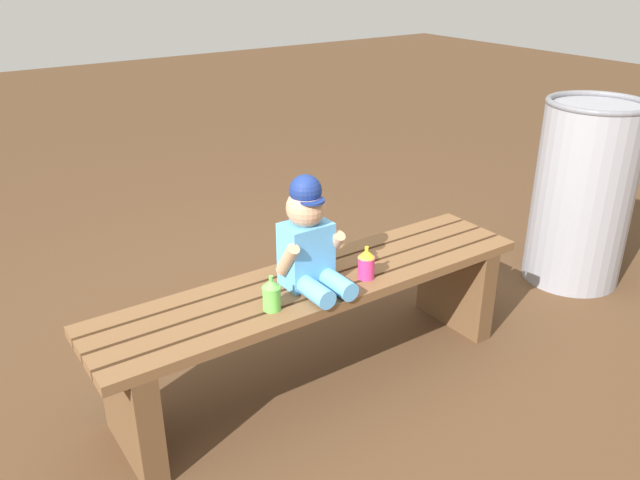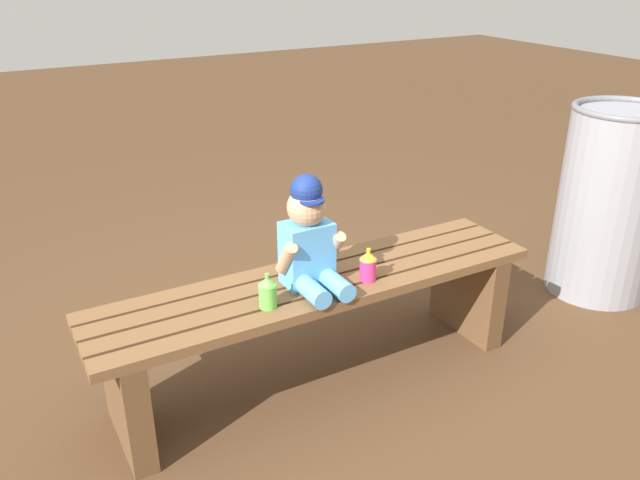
# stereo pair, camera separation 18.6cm
# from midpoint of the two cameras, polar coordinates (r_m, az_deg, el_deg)

# --- Properties ---
(ground_plane) EXTENTS (16.00, 16.00, 0.00)m
(ground_plane) POSITION_cam_midpoint_polar(r_m,az_deg,el_deg) (2.56, -2.31, -12.09)
(ground_plane) COLOR #4C331E
(park_bench) EXTENTS (1.69, 0.38, 0.43)m
(park_bench) POSITION_cam_midpoint_polar(r_m,az_deg,el_deg) (2.40, -2.43, -6.37)
(park_bench) COLOR brown
(park_bench) RESTS_ON ground_plane
(child_figure) EXTENTS (0.23, 0.27, 0.40)m
(child_figure) POSITION_cam_midpoint_polar(r_m,az_deg,el_deg) (2.22, -3.41, 0.02)
(child_figure) COLOR #59A5E5
(child_figure) RESTS_ON park_bench
(sippy_cup_left) EXTENTS (0.06, 0.06, 0.12)m
(sippy_cup_left) POSITION_cam_midpoint_polar(r_m,az_deg,el_deg) (2.13, -6.82, -4.81)
(sippy_cup_left) COLOR #66CC4C
(sippy_cup_left) RESTS_ON park_bench
(sippy_cup_right) EXTENTS (0.06, 0.06, 0.12)m
(sippy_cup_right) POSITION_cam_midpoint_polar(r_m,az_deg,el_deg) (2.31, 1.82, -2.13)
(sippy_cup_right) COLOR #E5337F
(sippy_cup_right) RESTS_ON park_bench
(trash_bin) EXTENTS (0.47, 0.47, 0.90)m
(trash_bin) POSITION_cam_midpoint_polar(r_m,az_deg,el_deg) (3.31, 20.77, 3.90)
(trash_bin) COLOR gray
(trash_bin) RESTS_ON ground_plane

